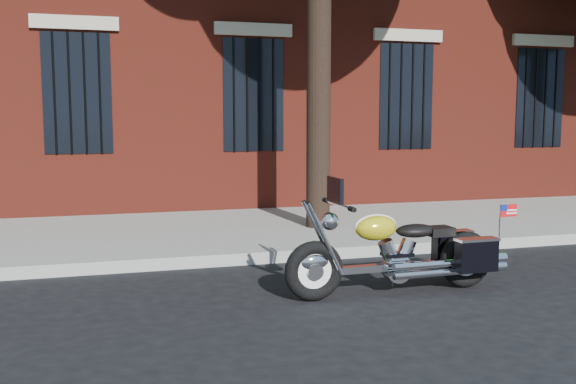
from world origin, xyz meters
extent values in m
plane|color=black|center=(0.00, 0.00, 0.00)|extent=(120.00, 120.00, 0.00)
cube|color=gray|center=(0.00, 1.38, 0.07)|extent=(40.00, 0.16, 0.15)
cube|color=gray|center=(0.00, 3.26, 0.07)|extent=(40.00, 3.60, 0.15)
cube|color=black|center=(0.00, 5.11, 2.20)|extent=(1.10, 0.14, 2.00)
cube|color=#B2A893|center=(0.00, 5.08, 3.35)|extent=(1.40, 0.20, 0.22)
cylinder|color=black|center=(0.00, 5.03, 2.20)|extent=(0.04, 0.04, 2.00)
cylinder|color=black|center=(0.50, 2.90, 2.50)|extent=(0.36, 0.36, 5.00)
torus|color=black|center=(-0.65, -0.40, 0.31)|extent=(0.61, 0.15, 0.60)
torus|color=black|center=(1.06, -0.36, 0.31)|extent=(0.61, 0.15, 0.60)
cylinder|color=white|center=(-0.65, -0.40, 0.31)|extent=(0.45, 0.06, 0.45)
cylinder|color=white|center=(1.06, -0.36, 0.31)|extent=(0.45, 0.06, 0.45)
ellipsoid|color=white|center=(-0.65, -0.40, 0.40)|extent=(0.32, 0.12, 0.17)
ellipsoid|color=yellow|center=(1.06, -0.36, 0.41)|extent=(0.32, 0.13, 0.17)
cube|color=white|center=(0.20, -0.38, 0.29)|extent=(1.35, 0.12, 0.07)
cylinder|color=white|center=(0.25, -0.38, 0.27)|extent=(0.29, 0.17, 0.29)
cylinder|color=white|center=(0.70, -0.53, 0.28)|extent=(1.13, 0.11, 0.08)
ellipsoid|color=yellow|center=(0.00, -0.39, 0.70)|extent=(0.45, 0.27, 0.26)
ellipsoid|color=black|center=(0.45, -0.38, 0.65)|extent=(0.44, 0.27, 0.14)
cube|color=black|center=(1.02, -0.13, 0.40)|extent=(0.43, 0.15, 0.34)
cube|color=black|center=(1.03, -0.60, 0.40)|extent=(0.43, 0.15, 0.34)
cylinder|color=white|center=(-0.40, -0.39, 0.95)|extent=(0.05, 0.70, 0.03)
sphere|color=white|center=(-0.49, -0.40, 0.79)|extent=(0.18, 0.18, 0.18)
cube|color=black|center=(-0.44, -0.40, 1.10)|extent=(0.04, 0.36, 0.25)
cube|color=red|center=(1.37, -0.62, 0.85)|extent=(0.20, 0.02, 0.13)
camera|label=1|loc=(-2.59, -6.25, 1.80)|focal=40.00mm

